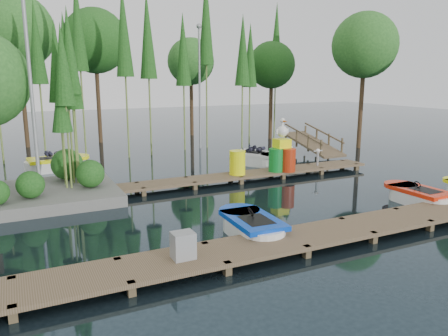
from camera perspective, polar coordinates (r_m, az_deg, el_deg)
name	(u,v)px	position (r m, az deg, el deg)	size (l,w,h in m)	color
ground_plane	(217,203)	(15.17, -0.88, -4.59)	(90.00, 90.00, 0.00)	#1C2B34
near_dock	(292,240)	(11.39, 8.88, -9.24)	(18.00, 1.50, 0.50)	brown
far_dock	(214,179)	(17.71, -1.37, -1.40)	(15.00, 1.20, 0.50)	brown
island	(6,110)	(16.50, -26.58, 6.76)	(6.20, 4.20, 6.75)	slate
tree_screen	(93,40)	(24.19, -16.71, 15.75)	(34.42, 18.53, 10.31)	#422F1C
lamp_island	(30,78)	(15.69, -24.01, 10.73)	(0.30, 0.30, 7.25)	gray
lamp_rear	(199,77)	(26.21, -3.22, 11.83)	(0.30, 0.30, 7.25)	gray
ramp	(313,143)	(25.11, 11.55, 3.19)	(1.50, 3.94, 1.49)	brown
boat_blue	(252,227)	(12.08, 3.66, -7.76)	(1.29, 2.66, 0.88)	white
boat_red	(418,197)	(16.46, 24.06, -3.43)	(1.20, 2.57, 0.86)	white
boat_yellow_far	(55,164)	(21.72, -21.16, 0.50)	(3.00, 1.56, 1.45)	white
boat_white_far	(257,159)	(21.61, 4.37, 1.24)	(2.66, 3.18, 1.38)	white
utility_cabinet	(183,245)	(9.97, -5.37, -10.03)	(0.50, 0.42, 0.61)	gray
yellow_barrel	(237,163)	(18.05, 1.75, 0.71)	(0.67, 0.67, 1.00)	#F9FF0D
drum_cluster	(283,155)	(18.96, 7.70, 1.67)	(1.31, 1.20, 2.27)	#0D7B28
seagull_post	(318,154)	(20.26, 12.15, 1.77)	(0.49, 0.26, 0.78)	gray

